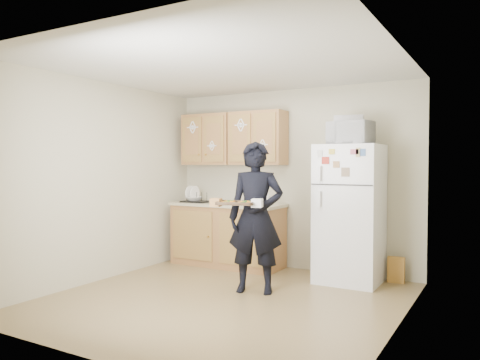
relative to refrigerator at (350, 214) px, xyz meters
The scene contains 23 objects.
floor 1.92m from the refrigerator, 123.60° to the right, with size 3.60×3.60×0.00m, color brown.
ceiling 2.38m from the refrigerator, 123.60° to the right, with size 3.60×3.60×0.00m, color silver.
wall_back 1.10m from the refrigerator, 158.72° to the left, with size 3.60×0.04×2.50m, color #BBB598.
wall_front 3.39m from the refrigerator, 106.39° to the right, with size 3.60×0.04×2.50m, color #BBB598.
wall_left 3.13m from the refrigerator, 152.53° to the right, with size 0.04×3.60×2.50m, color #BBB598.
wall_right 1.71m from the refrigerator, 59.27° to the right, with size 0.04×3.60×2.50m, color #BBB598.
refrigerator is the anchor object (origin of this frame).
base_cabinet 1.85m from the refrigerator, behind, with size 1.60×0.60×0.86m, color brown.
countertop 1.80m from the refrigerator, behind, with size 1.64×0.64×0.04m, color #B7B08D.
upper_cab_left 2.41m from the refrigerator, behind, with size 0.80×0.33×0.75m, color brown.
upper_cab_right 1.70m from the refrigerator, behind, with size 0.80×0.33×0.75m, color brown.
cereal_box 0.89m from the refrigerator, 24.99° to the left, with size 0.20×0.07×0.32m, color gold.
person 1.26m from the refrigerator, 128.93° to the right, with size 0.63×0.41×1.72m, color black.
baking_tray 1.56m from the refrigerator, 124.81° to the right, with size 0.40×0.29×0.04m, color black.
pizza_front_left 1.67m from the refrigerator, 124.98° to the right, with size 0.13×0.13×0.02m, color orange.
pizza_front_right 1.53m from the refrigerator, 120.64° to the right, with size 0.13×0.13×0.02m, color orange.
pizza_back_left 1.60m from the refrigerator, 128.81° to the right, with size 0.13×0.13×0.02m, color orange.
pizza_back_right 1.45m from the refrigerator, 124.61° to the right, with size 0.13×0.13×0.02m, color orange.
microwave 0.99m from the refrigerator, 75.46° to the right, with size 0.51×0.34×0.28m, color white.
foil_pan 1.17m from the refrigerator, 119.17° to the right, with size 0.35×0.24×0.07m, color #B9B8C0.
dish_rack 2.29m from the refrigerator, behind, with size 0.40×0.30×0.16m, color black.
bowl 2.34m from the refrigerator, behind, with size 0.24×0.24×0.06m, color white.
soap_bottle 1.11m from the refrigerator, behind, with size 0.09×0.09×0.19m, color white.
Camera 1 is at (2.63, -4.24, 1.47)m, focal length 35.00 mm.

